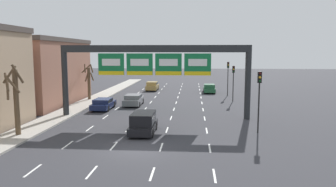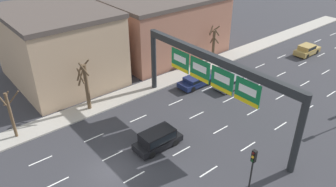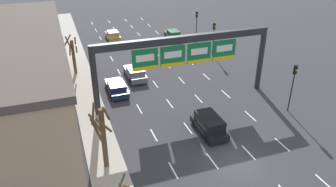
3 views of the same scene
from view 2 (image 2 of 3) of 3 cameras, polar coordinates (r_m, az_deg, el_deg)
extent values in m
plane|color=#333338|center=(27.52, -9.65, -13.24)|extent=(220.00, 220.00, 0.00)
cube|color=#A8A399|center=(34.62, -17.92, -4.25)|extent=(2.80, 110.00, 0.15)
cube|color=white|center=(30.07, -21.29, -10.86)|extent=(0.12, 2.00, 0.01)
cube|color=white|center=(31.32, -12.77, -7.52)|extent=(0.12, 2.00, 0.01)
cube|color=white|center=(33.28, -5.20, -4.36)|extent=(0.12, 2.00, 0.01)
cube|color=white|center=(35.84, 1.36, -1.54)|extent=(0.12, 2.00, 0.01)
cube|color=white|center=(38.87, 6.96, 0.89)|extent=(0.12, 2.00, 0.01)
cube|color=white|center=(42.28, 11.71, 2.94)|extent=(0.12, 2.00, 0.01)
cube|color=white|center=(45.99, 15.74, 4.66)|extent=(0.12, 2.00, 0.01)
cube|color=white|center=(49.91, 19.16, 6.10)|extent=(0.12, 2.00, 0.01)
cube|color=white|center=(54.02, 22.09, 7.31)|extent=(0.12, 2.00, 0.01)
cube|color=white|center=(58.26, 24.61, 8.33)|extent=(0.12, 2.00, 0.01)
cube|color=white|center=(62.62, 26.79, 9.19)|extent=(0.12, 2.00, 0.01)
cube|color=white|center=(27.61, -18.82, -14.52)|extent=(0.12, 2.00, 0.01)
cube|color=white|center=(28.97, -9.64, -10.65)|extent=(0.12, 2.00, 0.01)
cube|color=white|center=(31.08, -1.69, -7.00)|extent=(0.12, 2.00, 0.01)
cube|color=white|center=(33.80, 5.02, -3.77)|extent=(0.12, 2.00, 0.01)
cube|color=white|center=(37.00, 10.61, -1.01)|extent=(0.12, 2.00, 0.01)
cube|color=white|center=(40.57, 15.25, 1.29)|extent=(0.12, 2.00, 0.01)
cube|color=white|center=(44.42, 19.12, 3.20)|extent=(0.12, 2.00, 0.01)
cube|color=white|center=(48.47, 22.38, 4.79)|extent=(0.12, 2.00, 0.01)
cube|color=white|center=(52.69, 25.13, 6.12)|extent=(0.12, 2.00, 0.01)
cube|color=white|center=(26.82, -5.89, -14.27)|extent=(0.12, 2.00, 0.01)
cube|color=white|center=(29.08, 2.38, -9.99)|extent=(0.12, 2.00, 0.01)
cube|color=white|center=(31.98, 9.14, -6.24)|extent=(0.12, 2.00, 0.01)
cube|color=white|center=(35.34, 14.62, -3.10)|extent=(0.12, 2.00, 0.01)
cube|color=white|center=(39.06, 19.08, -0.50)|extent=(0.12, 2.00, 0.01)
cube|color=white|center=(43.04, 22.73, 1.63)|extent=(0.12, 2.00, 0.01)
cube|color=white|center=(47.22, 25.76, 3.39)|extent=(0.12, 2.00, 0.01)
cube|color=white|center=(27.34, 7.10, -13.32)|extent=(0.12, 2.00, 0.01)
cube|color=white|center=(30.40, 13.77, -8.95)|extent=(0.12, 2.00, 0.01)
cube|color=white|center=(33.93, 19.02, -5.35)|extent=(0.12, 2.00, 0.01)
cube|color=white|center=(37.78, 23.19, -2.42)|extent=(0.12, 2.00, 0.01)
cube|color=white|center=(41.89, 26.55, -0.04)|extent=(0.12, 2.00, 0.01)
cylinder|color=#232628|center=(37.14, -2.50, 5.80)|extent=(0.58, 0.58, 7.14)
cylinder|color=#232628|center=(26.85, 21.79, -6.70)|extent=(0.58, 0.58, 7.14)
cube|color=#232628|center=(29.71, 8.06, 6.02)|extent=(18.10, 0.60, 0.70)
cube|color=#116B38|center=(32.81, 2.12, 5.78)|extent=(2.55, 0.08, 2.10)
cube|color=white|center=(32.71, 2.06, 6.06)|extent=(1.79, 0.02, 0.67)
cube|color=yellow|center=(33.14, 2.03, 4.40)|extent=(2.50, 0.02, 0.38)
cube|color=#116B38|center=(30.97, 5.55, 4.14)|extent=(2.55, 0.08, 2.10)
cube|color=white|center=(30.86, 5.51, 4.44)|extent=(1.79, 0.02, 0.67)
cube|color=yellow|center=(31.32, 5.42, 2.70)|extent=(2.50, 0.02, 0.38)
cube|color=#116B38|center=(29.27, 9.39, 2.29)|extent=(2.55, 0.08, 2.10)
cube|color=white|center=(29.16, 9.36, 2.60)|extent=(1.79, 0.02, 0.67)
cube|color=yellow|center=(29.64, 9.20, 0.79)|extent=(2.50, 0.02, 0.38)
cube|color=#116B38|center=(27.76, 13.66, 0.21)|extent=(2.55, 0.08, 2.10)
cube|color=white|center=(27.64, 13.65, 0.53)|extent=(1.79, 0.02, 0.67)
cube|color=yellow|center=(28.15, 13.40, -1.34)|extent=(2.50, 0.02, 0.38)
cube|color=tan|center=(41.44, -18.37, 7.67)|extent=(13.74, 10.96, 8.20)
cube|color=#4C423D|center=(40.14, -19.37, 13.42)|extent=(14.01, 11.18, 0.50)
cube|color=#9E6651|center=(48.22, -1.46, 11.82)|extent=(13.13, 15.87, 7.67)
cube|color=#A88947|center=(51.78, 23.06, 6.85)|extent=(1.85, 4.31, 0.71)
cube|color=#A88947|center=(51.34, 23.05, 7.44)|extent=(1.70, 2.24, 0.58)
cube|color=black|center=(51.34, 23.05, 7.44)|extent=(1.74, 2.06, 0.42)
cylinder|color=black|center=(53.29, 22.93, 7.22)|extent=(0.22, 0.66, 0.66)
cylinder|color=black|center=(52.62, 24.49, 6.62)|extent=(0.22, 0.66, 0.66)
cylinder|color=black|center=(51.13, 21.49, 6.61)|extent=(0.22, 0.66, 0.66)
cylinder|color=black|center=(50.43, 23.09, 5.98)|extent=(0.22, 0.66, 0.66)
cube|color=slate|center=(39.49, 11.16, 1.88)|extent=(1.94, 4.71, 0.68)
cube|color=slate|center=(39.03, 10.97, 2.50)|extent=(1.78, 2.45, 0.47)
cube|color=black|center=(39.03, 10.97, 2.50)|extent=(1.82, 2.25, 0.34)
cylinder|color=black|center=(41.06, 11.49, 2.64)|extent=(0.22, 0.66, 0.66)
cylinder|color=black|center=(40.12, 13.39, 1.74)|extent=(0.22, 0.66, 0.66)
cylinder|color=black|center=(39.11, 8.81, 1.47)|extent=(0.22, 0.66, 0.66)
cylinder|color=black|center=(38.12, 10.75, 0.50)|extent=(0.22, 0.66, 0.66)
cube|color=#19234C|center=(39.16, 4.98, 2.04)|extent=(1.90, 4.64, 0.59)
cube|color=#19234C|center=(38.74, 4.72, 2.60)|extent=(1.74, 2.41, 0.45)
cube|color=black|center=(38.74, 4.72, 2.60)|extent=(1.78, 2.22, 0.33)
cylinder|color=black|center=(40.65, 5.55, 2.84)|extent=(0.22, 0.66, 0.66)
cylinder|color=black|center=(39.60, 7.28, 1.96)|extent=(0.22, 0.66, 0.66)
cylinder|color=black|center=(38.93, 2.62, 1.68)|extent=(0.22, 0.66, 0.66)
cylinder|color=black|center=(37.83, 4.35, 0.73)|extent=(0.22, 0.66, 0.66)
cube|color=black|center=(29.25, -1.78, -8.48)|extent=(1.86, 4.36, 0.59)
cube|color=black|center=(28.77, -1.87, -7.35)|extent=(1.71, 3.05, 0.89)
cube|color=black|center=(28.77, -1.87, -7.35)|extent=(1.75, 2.81, 0.64)
cylinder|color=black|center=(30.51, -0.80, -7.02)|extent=(0.22, 0.66, 0.66)
cylinder|color=black|center=(29.49, 1.27, -8.52)|extent=(0.22, 0.66, 0.66)
cylinder|color=black|center=(29.29, -4.84, -8.93)|extent=(0.22, 0.66, 0.66)
cylinder|color=black|center=(28.22, -2.83, -10.59)|extent=(0.22, 0.66, 0.66)
cylinder|color=black|center=(23.96, 13.99, -15.04)|extent=(0.12, 0.12, 4.04)
cube|color=black|center=(22.33, 14.75, -10.50)|extent=(0.30, 0.24, 0.90)
sphere|color=#3D0E0C|center=(22.06, 14.65, -10.05)|extent=(0.20, 0.20, 0.20)
sphere|color=gold|center=(22.25, 14.55, -10.64)|extent=(0.20, 0.20, 0.20)
sphere|color=#0E3515|center=(22.44, 14.45, -11.23)|extent=(0.20, 0.20, 0.20)
cylinder|color=brown|center=(45.32, 7.93, 8.26)|extent=(0.38, 0.38, 4.24)
cylinder|color=brown|center=(45.28, 7.82, 9.47)|extent=(0.42, 0.81, 1.28)
cylinder|color=brown|center=(44.79, 7.55, 10.83)|extent=(0.54, 1.06, 1.13)
cylinder|color=brown|center=(44.37, 8.51, 10.52)|extent=(0.18, 0.99, 1.17)
cylinder|color=brown|center=(44.70, 8.41, 9.18)|extent=(0.24, 1.04, 1.19)
cylinder|color=brown|center=(45.27, 8.09, 10.91)|extent=(1.13, 1.11, 1.20)
cylinder|color=brown|center=(34.30, -13.94, 1.06)|extent=(0.40, 0.40, 4.99)
cylinder|color=brown|center=(33.44, -14.97, 2.97)|extent=(1.16, 0.27, 1.41)
cylinder|color=brown|center=(33.86, -15.17, 3.53)|extent=(0.95, 1.17, 1.36)
cylinder|color=brown|center=(32.99, -14.46, 4.10)|extent=(0.66, 0.89, 1.48)
cylinder|color=brown|center=(33.88, -14.50, 4.66)|extent=(0.59, 1.25, 1.31)
cylinder|color=brown|center=(34.14, -14.91, 2.76)|extent=(0.76, 1.17, 1.53)
cylinder|color=brown|center=(32.41, -25.66, -3.46)|extent=(0.27, 0.27, 4.55)
cylinder|color=brown|center=(31.92, -26.39, -0.79)|extent=(0.18, 0.74, 1.31)
cylinder|color=brown|center=(32.26, -25.40, -0.78)|extent=(1.35, 1.06, 1.78)
camera|label=1|loc=(22.02, -62.82, -22.97)|focal=35.00mm
camera|label=3|loc=(31.14, -56.74, 13.37)|focal=35.00mm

